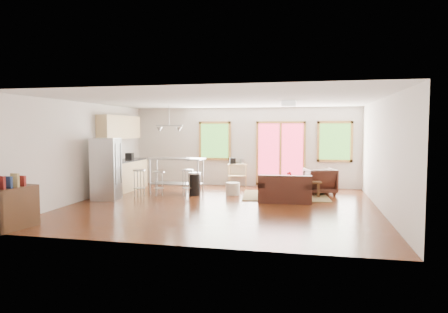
% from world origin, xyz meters
% --- Properties ---
extents(floor, '(7.50, 7.00, 0.02)m').
position_xyz_m(floor, '(0.00, 0.00, -0.01)').
color(floor, '#35170A').
rests_on(floor, ground).
extents(ceiling, '(7.50, 7.00, 0.02)m').
position_xyz_m(ceiling, '(0.00, 0.00, 2.61)').
color(ceiling, silver).
rests_on(ceiling, ground).
extents(back_wall, '(7.50, 0.02, 2.60)m').
position_xyz_m(back_wall, '(0.00, 3.51, 1.30)').
color(back_wall, beige).
rests_on(back_wall, ground).
extents(left_wall, '(0.02, 7.00, 2.60)m').
position_xyz_m(left_wall, '(-3.76, 0.00, 1.30)').
color(left_wall, beige).
rests_on(left_wall, ground).
extents(right_wall, '(0.02, 7.00, 2.60)m').
position_xyz_m(right_wall, '(3.76, 0.00, 1.30)').
color(right_wall, beige).
rests_on(right_wall, ground).
extents(front_wall, '(7.50, 0.02, 2.60)m').
position_xyz_m(front_wall, '(0.00, -3.51, 1.30)').
color(front_wall, beige).
rests_on(front_wall, ground).
extents(window_left, '(1.10, 0.05, 1.30)m').
position_xyz_m(window_left, '(-1.00, 3.46, 1.50)').
color(window_left, '#2C551D').
rests_on(window_left, back_wall).
extents(french_doors, '(1.60, 0.05, 2.10)m').
position_xyz_m(french_doors, '(1.20, 3.46, 1.10)').
color(french_doors, '#B0253F').
rests_on(french_doors, back_wall).
extents(window_right, '(1.10, 0.05, 1.30)m').
position_xyz_m(window_right, '(2.90, 3.46, 1.50)').
color(window_right, '#2C551D').
rests_on(window_right, back_wall).
extents(rug, '(2.52, 2.04, 0.02)m').
position_xyz_m(rug, '(1.46, 1.71, 0.01)').
color(rug, '#3E5C36').
rests_on(rug, floor).
extents(loveseat, '(1.39, 0.83, 0.72)m').
position_xyz_m(loveseat, '(1.51, 0.82, 0.29)').
color(loveseat, black).
rests_on(loveseat, floor).
extents(coffee_table, '(1.20, 0.82, 0.45)m').
position_xyz_m(coffee_table, '(1.88, 1.78, 0.38)').
color(coffee_table, '#352010').
rests_on(coffee_table, floor).
extents(armchair, '(1.00, 0.96, 0.84)m').
position_xyz_m(armchair, '(2.43, 2.28, 0.42)').
color(armchair, black).
rests_on(armchair, floor).
extents(ottoman, '(0.70, 0.70, 0.38)m').
position_xyz_m(ottoman, '(1.20, 2.31, 0.19)').
color(ottoman, black).
rests_on(ottoman, floor).
extents(pouf, '(0.54, 0.54, 0.36)m').
position_xyz_m(pouf, '(-0.03, 1.62, 0.18)').
color(pouf, beige).
rests_on(pouf, floor).
extents(vase, '(0.22, 0.22, 0.30)m').
position_xyz_m(vase, '(1.58, 1.68, 0.51)').
color(vase, silver).
rests_on(vase, coffee_table).
extents(book, '(0.22, 0.03, 0.29)m').
position_xyz_m(book, '(1.88, 1.95, 0.55)').
color(book, maroon).
rests_on(book, coffee_table).
extents(cabinets, '(0.64, 2.24, 2.30)m').
position_xyz_m(cabinets, '(-3.49, 1.70, 0.93)').
color(cabinets, tan).
rests_on(cabinets, floor).
extents(refrigerator, '(0.75, 0.72, 1.66)m').
position_xyz_m(refrigerator, '(-3.21, 0.18, 0.83)').
color(refrigerator, '#B7BABC').
rests_on(refrigerator, floor).
extents(island, '(1.66, 0.72, 1.04)m').
position_xyz_m(island, '(-1.74, 1.65, 0.71)').
color(island, '#B7BABC').
rests_on(island, floor).
extents(cup, '(0.16, 0.15, 0.13)m').
position_xyz_m(cup, '(-1.35, 1.57, 1.02)').
color(cup, silver).
rests_on(cup, island).
extents(bar_stool_a, '(0.38, 0.38, 0.76)m').
position_xyz_m(bar_stool_a, '(-2.56, 0.83, 0.57)').
color(bar_stool_a, '#B7BABC').
rests_on(bar_stool_a, floor).
extents(bar_stool_b, '(0.43, 0.43, 0.70)m').
position_xyz_m(bar_stool_b, '(-2.06, 1.05, 0.52)').
color(bar_stool_b, '#B7BABC').
rests_on(bar_stool_b, floor).
extents(bar_stool_c, '(0.38, 0.38, 0.75)m').
position_xyz_m(bar_stool_c, '(-1.26, 1.22, 0.56)').
color(bar_stool_c, '#B7BABC').
rests_on(bar_stool_c, floor).
extents(trash_can, '(0.36, 0.36, 0.66)m').
position_xyz_m(trash_can, '(-1.08, 1.32, 0.33)').
color(trash_can, black).
rests_on(trash_can, floor).
extents(kitchen_cart, '(0.71, 0.57, 0.95)m').
position_xyz_m(kitchen_cart, '(-0.23, 3.34, 0.65)').
color(kitchen_cart, tan).
rests_on(kitchen_cart, floor).
extents(bookshelf, '(0.49, 0.95, 1.07)m').
position_xyz_m(bookshelf, '(-3.35, -3.10, 0.42)').
color(bookshelf, '#352010').
rests_on(bookshelf, floor).
extents(ceiling_flush, '(0.35, 0.35, 0.12)m').
position_xyz_m(ceiling_flush, '(1.60, 0.60, 2.53)').
color(ceiling_flush, white).
rests_on(ceiling_flush, ceiling).
extents(pendant_light, '(0.80, 0.18, 0.79)m').
position_xyz_m(pendant_light, '(-1.90, 1.50, 1.90)').
color(pendant_light, gray).
rests_on(pendant_light, ceiling).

